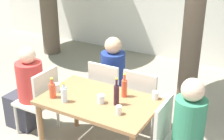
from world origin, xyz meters
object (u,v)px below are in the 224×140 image
object	(u,v)px
patio_chair_3	(143,98)
drinking_glass_1	(57,88)
person_seated_2	(116,81)
wine_bottle_2	(116,95)
soda_bottle_3	(52,90)
patio_chair_0	(40,98)
water_bottle_1	(64,94)
patio_chair_2	(108,89)
patio_chair_1	(173,138)
drinking_glass_2	(101,99)
drinking_glass_0	(119,110)
soda_bottle_0	(124,88)
drinking_glass_3	(155,95)
person_seated_0	(26,93)
dining_table_front	(99,107)

from	to	relation	value
patio_chair_3	drinking_glass_1	xyz separation A→B (m)	(-0.80, -0.71, 0.26)
person_seated_2	patio_chair_3	bearing A→B (deg)	155.58
wine_bottle_2	drinking_glass_1	distance (m)	0.77
soda_bottle_3	patio_chair_0	bearing A→B (deg)	152.32
water_bottle_1	patio_chair_2	bearing A→B (deg)	86.98
patio_chair_1	drinking_glass_2	size ratio (longest dim) A/B	9.47
patio_chair_0	wine_bottle_2	xyz separation A→B (m)	(1.11, -0.00, 0.33)
wine_bottle_2	drinking_glass_2	xyz separation A→B (m)	(-0.17, -0.05, -0.07)
drinking_glass_1	drinking_glass_0	bearing A→B (deg)	-5.77
soda_bottle_3	drinking_glass_0	bearing A→B (deg)	3.30
patio_chair_2	soda_bottle_0	xyz separation A→B (m)	(0.47, -0.43, 0.32)
drinking_glass_0	drinking_glass_3	distance (m)	0.53
patio_chair_3	drinking_glass_0	world-z (taller)	patio_chair_3
soda_bottle_3	drinking_glass_1	bearing A→B (deg)	111.79
patio_chair_1	soda_bottle_0	bearing A→B (deg)	72.65
patio_chair_0	patio_chair_3	xyz separation A→B (m)	(1.14, 0.64, 0.00)
drinking_glass_3	patio_chair_0	bearing A→B (deg)	-166.94
soda_bottle_0	water_bottle_1	bearing A→B (deg)	-139.82
patio_chair_1	person_seated_0	size ratio (longest dim) A/B	0.77
dining_table_front	person_seated_2	world-z (taller)	person_seated_2
water_bottle_1	drinking_glass_1	size ratio (longest dim) A/B	2.36
dining_table_front	drinking_glass_2	size ratio (longest dim) A/B	13.49
patio_chair_1	drinking_glass_0	bearing A→B (deg)	106.56
drinking_glass_0	soda_bottle_3	bearing A→B (deg)	-176.70
patio_chair_1	wine_bottle_2	world-z (taller)	wine_bottle_2
patio_chair_0	patio_chair_3	bearing A→B (deg)	119.28
drinking_glass_1	patio_chair_1	bearing A→B (deg)	2.91
water_bottle_1	wine_bottle_2	world-z (taller)	wine_bottle_2
patio_chair_1	soda_bottle_0	size ratio (longest dim) A/B	3.20
person_seated_0	drinking_glass_1	world-z (taller)	person_seated_0
patio_chair_3	person_seated_0	distance (m)	1.52
dining_table_front	drinking_glass_2	world-z (taller)	drinking_glass_2
dining_table_front	drinking_glass_2	distance (m)	0.16
patio_chair_2	person_seated_0	size ratio (longest dim) A/B	0.77
water_bottle_1	patio_chair_3	bearing A→B (deg)	56.90
wine_bottle_2	soda_bottle_3	size ratio (longest dim) A/B	1.32
water_bottle_1	drinking_glass_3	size ratio (longest dim) A/B	2.65
person_seated_2	soda_bottle_3	bearing A→B (deg)	78.30
drinking_glass_2	drinking_glass_3	world-z (taller)	drinking_glass_2
drinking_glass_0	drinking_glass_2	size ratio (longest dim) A/B	0.99
soda_bottle_3	drinking_glass_1	xyz separation A→B (m)	(-0.05, 0.14, -0.04)
patio_chair_0	person_seated_2	xyz separation A→B (m)	(0.62, 0.87, 0.02)
soda_bottle_0	drinking_glass_3	world-z (taller)	soda_bottle_0
soda_bottle_0	dining_table_front	bearing A→B (deg)	-135.22
patio_chair_1	drinking_glass_3	world-z (taller)	patio_chair_1
water_bottle_1	drinking_glass_0	xyz separation A→B (m)	(0.64, 0.07, -0.04)
patio_chair_3	soda_bottle_0	distance (m)	0.54
drinking_glass_2	drinking_glass_0	bearing A→B (deg)	-21.57
dining_table_front	patio_chair_3	size ratio (longest dim) A/B	1.43
patio_chair_2	water_bottle_1	size ratio (longest dim) A/B	3.87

